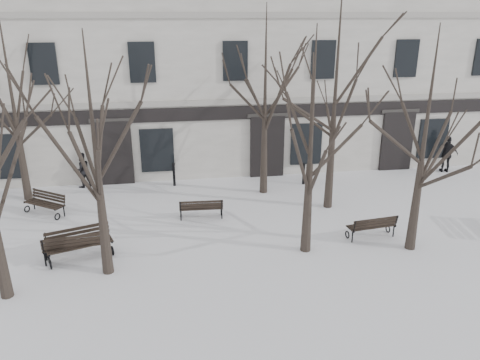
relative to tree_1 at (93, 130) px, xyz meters
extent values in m
plane|color=white|center=(3.05, 0.01, -4.39)|extent=(100.00, 100.00, 0.00)
cube|color=beige|center=(3.05, 13.01, 1.11)|extent=(40.00, 10.00, 11.00)
cube|color=#9A958D|center=(3.05, 7.98, -0.79)|extent=(40.00, 0.12, 0.25)
cube|color=#9A958D|center=(3.05, 7.98, 2.91)|extent=(40.00, 0.12, 0.25)
cube|color=black|center=(3.05, 7.97, -1.29)|extent=(40.00, 0.10, 0.60)
cube|color=black|center=(-5.05, 7.96, -2.89)|extent=(1.50, 0.14, 2.00)
cube|color=black|center=(-0.45, 7.95, -2.94)|extent=(1.60, 0.22, 2.90)
cube|color=#2D2B28|center=(-0.45, 7.91, -1.44)|extent=(1.90, 0.08, 0.18)
cube|color=black|center=(1.45, 7.96, -2.89)|extent=(1.50, 0.14, 2.00)
cube|color=black|center=(6.55, 7.95, -2.94)|extent=(1.60, 0.22, 2.90)
cube|color=#2D2B28|center=(6.55, 7.91, -1.44)|extent=(1.90, 0.08, 0.18)
cube|color=black|center=(8.45, 7.96, -2.89)|extent=(1.50, 0.14, 2.00)
cube|color=black|center=(13.05, 7.95, -2.94)|extent=(1.60, 0.22, 2.90)
cube|color=#2D2B28|center=(13.05, 7.91, -1.44)|extent=(1.90, 0.08, 0.18)
cube|color=black|center=(14.95, 7.96, -2.89)|extent=(1.50, 0.14, 2.00)
cube|color=black|center=(-2.95, 7.96, 1.01)|extent=(1.10, 0.14, 1.70)
cube|color=black|center=(1.05, 7.96, 1.01)|extent=(1.10, 0.14, 1.70)
cube|color=black|center=(5.05, 7.96, 1.01)|extent=(1.10, 0.14, 1.70)
cube|color=black|center=(9.05, 7.96, 1.01)|extent=(1.10, 0.14, 1.70)
cube|color=black|center=(13.05, 7.96, 1.01)|extent=(1.10, 0.14, 1.70)
cone|color=black|center=(0.00, 0.00, -2.91)|extent=(0.34, 0.34, 2.95)
cone|color=black|center=(6.27, 0.42, -2.89)|extent=(0.34, 0.34, 2.99)
cone|color=black|center=(9.75, 0.02, -2.89)|extent=(0.34, 0.34, 2.99)
cone|color=black|center=(-3.96, 6.59, -2.72)|extent=(0.34, 0.34, 3.33)
cone|color=black|center=(5.97, 5.85, -2.75)|extent=(0.34, 0.34, 3.27)
cone|color=black|center=(8.21, 3.84, -2.54)|extent=(0.34, 0.34, 3.70)
torus|color=black|center=(-1.75, 0.46, -4.23)|extent=(0.16, 0.32, 0.32)
cylinder|color=black|center=(-1.88, 0.83, -4.14)|extent=(0.06, 0.06, 0.50)
cube|color=black|center=(-1.82, 0.64, -3.89)|extent=(0.25, 0.59, 0.06)
torus|color=black|center=(0.03, 1.07, -4.23)|extent=(0.16, 0.32, 0.32)
cylinder|color=black|center=(-0.10, 1.44, -4.14)|extent=(0.06, 0.06, 0.50)
cube|color=black|center=(-0.04, 1.25, -3.89)|extent=(0.25, 0.59, 0.06)
cube|color=black|center=(-0.85, 0.72, -3.87)|extent=(1.91, 0.74, 0.04)
cube|color=black|center=(-0.90, 0.87, -3.87)|extent=(1.91, 0.74, 0.04)
cube|color=black|center=(-0.95, 1.01, -3.87)|extent=(1.91, 0.74, 0.04)
cube|color=black|center=(-1.00, 1.16, -3.87)|extent=(1.91, 0.74, 0.04)
cube|color=black|center=(-1.01, 1.20, -3.72)|extent=(1.89, 0.68, 0.10)
cube|color=black|center=(-1.02, 1.22, -3.59)|extent=(1.89, 0.68, 0.10)
cube|color=black|center=(-1.03, 1.25, -3.46)|extent=(1.89, 0.68, 0.10)
cylinder|color=black|center=(-1.91, 0.92, -3.67)|extent=(0.09, 0.16, 0.55)
cylinder|color=black|center=(-0.13, 1.53, -3.67)|extent=(0.09, 0.16, 0.55)
torus|color=black|center=(-0.23, 1.33, -4.24)|extent=(0.10, 0.31, 0.31)
cylinder|color=black|center=(-0.17, 0.95, -4.15)|extent=(0.05, 0.05, 0.48)
cube|color=black|center=(-0.20, 1.14, -3.91)|extent=(0.14, 0.58, 0.05)
torus|color=black|center=(-2.01, 1.04, -4.24)|extent=(0.10, 0.31, 0.31)
cylinder|color=black|center=(-1.95, 0.67, -4.15)|extent=(0.05, 0.05, 0.48)
cube|color=black|center=(-1.98, 0.85, -3.91)|extent=(0.14, 0.58, 0.05)
cube|color=black|center=(-1.12, 1.23, -3.89)|extent=(1.90, 0.39, 0.04)
cube|color=black|center=(-1.10, 1.08, -3.89)|extent=(1.90, 0.39, 0.04)
cube|color=black|center=(-1.08, 0.93, -3.89)|extent=(1.90, 0.39, 0.04)
cube|color=black|center=(-1.05, 0.79, -3.89)|extent=(1.90, 0.39, 0.04)
cube|color=black|center=(-1.05, 0.74, -3.75)|extent=(1.89, 0.34, 0.10)
cube|color=black|center=(-1.04, 0.72, -3.63)|extent=(1.89, 0.34, 0.10)
cube|color=black|center=(-1.04, 0.70, -3.50)|extent=(1.89, 0.34, 0.10)
cylinder|color=black|center=(-0.16, 0.87, -3.70)|extent=(0.07, 0.16, 0.53)
cylinder|color=black|center=(-1.93, 0.58, -3.70)|extent=(0.07, 0.16, 0.53)
torus|color=black|center=(9.55, 1.25, -4.26)|extent=(0.08, 0.28, 0.27)
cylinder|color=black|center=(9.59, 0.92, -4.18)|extent=(0.05, 0.05, 0.42)
cube|color=black|center=(9.57, 1.08, -3.96)|extent=(0.11, 0.52, 0.05)
torus|color=black|center=(7.96, 1.05, -4.26)|extent=(0.08, 0.28, 0.27)
cylinder|color=black|center=(8.00, 0.71, -4.18)|extent=(0.05, 0.05, 0.42)
cube|color=black|center=(7.98, 0.88, -3.96)|extent=(0.11, 0.52, 0.05)
cube|color=black|center=(8.75, 1.19, -3.94)|extent=(1.69, 0.30, 0.03)
cube|color=black|center=(8.77, 1.06, -3.94)|extent=(1.69, 0.30, 0.03)
cube|color=black|center=(8.78, 0.93, -3.94)|extent=(1.69, 0.30, 0.03)
cube|color=black|center=(8.80, 0.79, -3.94)|extent=(1.69, 0.30, 0.03)
cube|color=black|center=(8.81, 0.76, -3.82)|extent=(1.69, 0.25, 0.08)
cube|color=black|center=(8.81, 0.74, -3.71)|extent=(1.69, 0.25, 0.08)
cube|color=black|center=(8.81, 0.72, -3.60)|extent=(1.69, 0.25, 0.08)
cylinder|color=black|center=(9.60, 0.84, -3.77)|extent=(0.05, 0.14, 0.47)
cylinder|color=black|center=(8.01, 0.64, -3.77)|extent=(0.05, 0.14, 0.47)
torus|color=black|center=(-3.63, 5.12, -4.25)|extent=(0.20, 0.25, 0.28)
cylinder|color=black|center=(-3.43, 5.40, -4.17)|extent=(0.05, 0.05, 0.43)
cube|color=black|center=(-3.53, 5.26, -3.96)|extent=(0.34, 0.46, 0.05)
torus|color=black|center=(-2.30, 4.18, -4.25)|extent=(0.20, 0.25, 0.28)
cylinder|color=black|center=(-2.10, 4.46, -4.17)|extent=(0.05, 0.05, 0.43)
cube|color=black|center=(-2.20, 4.32, -3.96)|extent=(0.34, 0.46, 0.05)
cube|color=black|center=(-2.99, 4.62, -3.94)|extent=(1.45, 1.07, 0.03)
cube|color=black|center=(-2.91, 4.73, -3.94)|extent=(1.45, 1.07, 0.03)
cube|color=black|center=(-2.83, 4.84, -3.94)|extent=(1.45, 1.07, 0.03)
cube|color=black|center=(-2.76, 4.95, -3.94)|extent=(1.45, 1.07, 0.03)
cube|color=black|center=(-2.73, 4.98, -3.81)|extent=(1.42, 1.02, 0.09)
cube|color=black|center=(-2.72, 5.00, -3.70)|extent=(1.42, 1.02, 0.09)
cube|color=black|center=(-2.71, 5.01, -3.58)|extent=(1.42, 1.02, 0.09)
cylinder|color=black|center=(-3.39, 5.47, -3.77)|extent=(0.11, 0.13, 0.48)
cylinder|color=black|center=(-2.06, 4.53, -3.77)|extent=(0.11, 0.13, 0.48)
torus|color=black|center=(3.86, 3.65, -4.26)|extent=(0.06, 0.27, 0.26)
cylinder|color=black|center=(3.85, 3.33, -4.18)|extent=(0.05, 0.05, 0.41)
cube|color=black|center=(3.86, 3.49, -3.98)|extent=(0.07, 0.50, 0.05)
torus|color=black|center=(2.32, 3.72, -4.26)|extent=(0.06, 0.27, 0.26)
cylinder|color=black|center=(2.31, 3.40, -4.18)|extent=(0.05, 0.05, 0.41)
cube|color=black|center=(2.31, 3.56, -3.98)|extent=(0.07, 0.50, 0.05)
cube|color=black|center=(3.09, 3.72, -3.96)|extent=(1.64, 0.15, 0.03)
cube|color=black|center=(3.09, 3.60, -3.96)|extent=(1.64, 0.15, 0.03)
cube|color=black|center=(3.08, 3.47, -3.96)|extent=(1.64, 0.15, 0.03)
cube|color=black|center=(3.08, 3.34, -3.96)|extent=(1.64, 0.15, 0.03)
cube|color=black|center=(3.08, 3.31, -3.84)|extent=(1.63, 0.10, 0.08)
cube|color=black|center=(3.07, 3.29, -3.73)|extent=(1.63, 0.10, 0.08)
cube|color=black|center=(3.07, 3.27, -3.62)|extent=(1.63, 0.10, 0.08)
cylinder|color=black|center=(3.85, 3.26, -3.80)|extent=(0.04, 0.13, 0.45)
cylinder|color=black|center=(2.30, 3.32, -3.80)|extent=(0.04, 0.13, 0.45)
cylinder|color=black|center=(2.15, 7.27, -3.89)|extent=(0.12, 0.12, 1.00)
sphere|color=black|center=(2.15, 7.27, -3.36)|extent=(0.14, 0.14, 0.14)
cylinder|color=black|center=(7.97, 6.56, -3.93)|extent=(0.11, 0.11, 0.92)
sphere|color=black|center=(7.97, 6.56, -3.45)|extent=(0.13, 0.13, 0.13)
imported|color=black|center=(-1.89, 7.75, -4.39)|extent=(0.98, 0.92, 1.59)
imported|color=black|center=(15.36, 7.21, -4.39)|extent=(1.11, 0.62, 1.79)
camera|label=1|loc=(2.02, -12.82, 2.99)|focal=35.00mm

